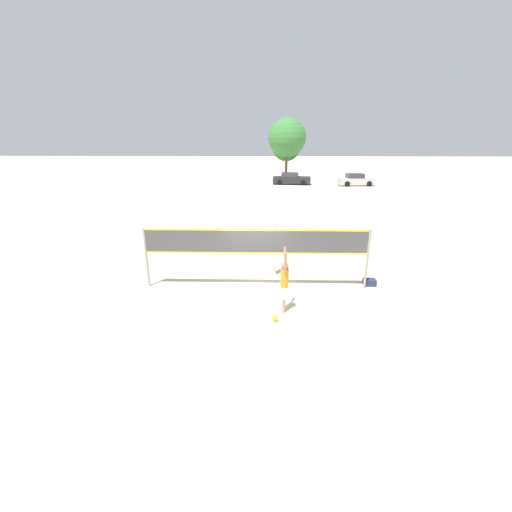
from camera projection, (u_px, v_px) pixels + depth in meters
name	position (u px, v px, depth m)	size (l,w,h in m)	color
ground_plane	(256.00, 287.00, 13.72)	(200.00, 200.00, 0.00)	beige
volleyball_net	(256.00, 245.00, 13.14)	(8.72, 0.10, 2.39)	gray
player_spiker	(285.00, 279.00, 11.43)	(0.28, 0.72, 2.24)	tan
player_blocker	(275.00, 248.00, 14.62)	(0.28, 0.72, 2.23)	beige
volleyball	(275.00, 318.00, 11.14)	(0.21, 0.21, 0.21)	yellow
gear_bag	(369.00, 282.00, 13.84)	(0.48, 0.36, 0.26)	navy
parked_car_near	(291.00, 179.00, 43.52)	(4.88, 2.37, 1.45)	#232328
parked_car_mid	(356.00, 180.00, 42.31)	(4.48, 2.14, 1.49)	#B7B7BC
tree_left_cluster	(287.00, 138.00, 45.47)	(5.06, 5.06, 8.16)	brown
tree_right_cluster	(286.00, 147.00, 49.32)	(4.08, 4.08, 6.44)	brown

